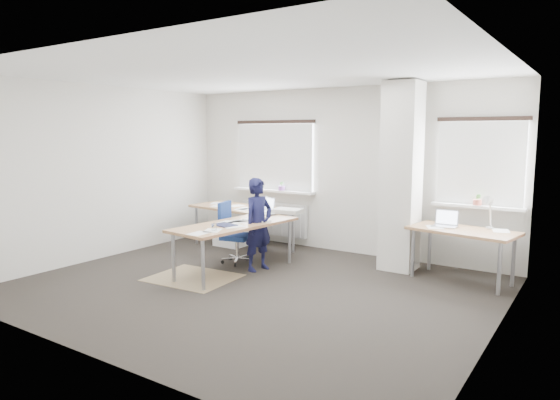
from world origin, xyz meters
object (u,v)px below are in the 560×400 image
Objects in this scene: desk_main at (242,217)px; task_chair at (235,246)px; desk_side at (463,233)px; person at (258,224)px.

desk_main is 2.94× the size of task_chair.
desk_main is 0.49m from task_chair.
desk_side is 3.39m from task_chair.
person is (0.60, -0.37, -0.00)m from desk_main.
task_chair is 0.70× the size of person.
desk_side is (3.27, 0.71, -0.01)m from desk_main.
person reaches higher than task_chair.
task_chair is at bearing 88.50° from person.
desk_side reaches higher than desk_main.
task_chair is 0.70m from person.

